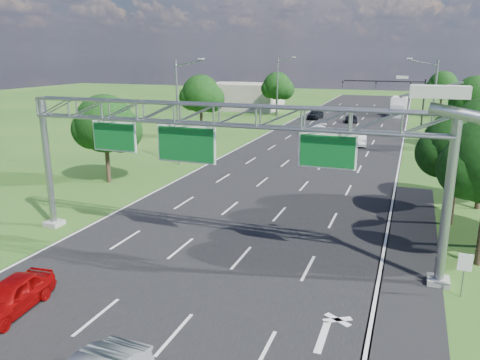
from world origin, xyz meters
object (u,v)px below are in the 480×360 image
at_px(sign_gantry, 218,126).
at_px(red_coupe, 11,296).
at_px(traffic_signal, 399,91).
at_px(box_truck, 399,107).
at_px(regulatory_sign, 465,266).

xyz_separation_m(sign_gantry, red_coupe, (-5.71, -8.86, -6.17)).
bearing_deg(traffic_signal, red_coupe, -101.75).
distance_m(traffic_signal, box_truck, 13.60).
xyz_separation_m(sign_gantry, traffic_signal, (7.15, 53.00, -1.72)).
relative_size(sign_gantry, regulatory_sign, 11.19).
relative_size(sign_gantry, red_coupe, 5.53).
relative_size(traffic_signal, red_coupe, 2.87).
relative_size(red_coupe, box_truck, 0.50).
bearing_deg(box_truck, regulatory_sign, -82.63).
distance_m(regulatory_sign, traffic_signal, 54.37).
height_order(sign_gantry, traffic_signal, sign_gantry).
height_order(regulatory_sign, box_truck, box_truck).
bearing_deg(red_coupe, box_truck, 74.31).
bearing_deg(traffic_signal, box_truck, 91.30).
bearing_deg(red_coupe, regulatory_sign, 17.61).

